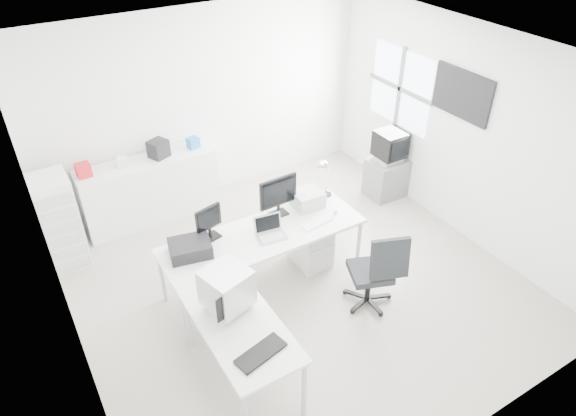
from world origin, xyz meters
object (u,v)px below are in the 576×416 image
side_desk (242,351)px  crt_monitor (227,292)px  inkjet_printer (190,248)px  office_chair (370,269)px  main_desk (264,259)px  lcd_monitor_large (278,197)px  laptop (271,230)px  crt_tv (390,147)px  sideboard (151,190)px  tv_cabinet (386,178)px  laser_printer (308,199)px  lcd_monitor_small (209,223)px  drawer_pedestal (311,243)px  filing_cabinet (60,222)px

side_desk → crt_monitor: bearing=90.0°
inkjet_printer → office_chair: bearing=-18.4°
main_desk → lcd_monitor_large: lcd_monitor_large is taller
laptop → crt_monitor: size_ratio=0.72×
crt_tv → sideboard: 3.50m
tv_cabinet → laser_printer: bearing=-162.7°
main_desk → laser_printer: size_ratio=6.69×
office_chair → tv_cabinet: bearing=66.0°
side_desk → office_chair: office_chair is taller
lcd_monitor_small → drawer_pedestal: bearing=-22.8°
drawer_pedestal → office_chair: 0.99m
laser_printer → filing_cabinet: 3.07m
drawer_pedestal → lcd_monitor_small: lcd_monitor_small is taller
laptop → crt_tv: size_ratio=0.62×
drawer_pedestal → crt_tv: bearing=21.5°
lcd_monitor_small → lcd_monitor_large: 0.90m
drawer_pedestal → lcd_monitor_large: 0.81m
side_desk → lcd_monitor_large: size_ratio=2.73×
sideboard → inkjet_printer: bearing=-94.7°
lcd_monitor_small → office_chair: size_ratio=0.40×
lcd_monitor_large → filing_cabinet: bearing=146.2°
laser_printer → sideboard: size_ratio=0.19×
lcd_monitor_small → lcd_monitor_large: bearing=-13.7°
drawer_pedestal → crt_monitor: (-1.55, -0.90, 0.67)m
crt_monitor → main_desk: bearing=29.4°
drawer_pedestal → laptop: bearing=-167.0°
main_desk → office_chair: size_ratio=2.36×
drawer_pedestal → laptop: 0.86m
sideboard → filing_cabinet: 1.32m
main_desk → inkjet_printer: 0.97m
main_desk → laptop: 0.49m
lcd_monitor_large → tv_cabinet: size_ratio=0.85×
crt_tv → main_desk: bearing=-163.0°
office_chair → tv_cabinet: office_chair is taller
side_desk → crt_monitor: crt_monitor is taller
filing_cabinet → lcd_monitor_large: bearing=-31.6°
crt_tv → sideboard: (-3.25, 1.25, -0.36)m
inkjet_printer → laser_printer: 1.60m
drawer_pedestal → lcd_monitor_small: size_ratio=1.46×
crt_monitor → filing_cabinet: (-1.10, 2.51, -0.34)m
main_desk → lcd_monitor_small: lcd_monitor_small is taller
lcd_monitor_small → laser_printer: lcd_monitor_small is taller
lcd_monitor_small → crt_tv: lcd_monitor_small is taller
inkjet_printer → laptop: bearing=-0.7°
side_desk → sideboard: size_ratio=0.74×
inkjet_printer → laptop: 0.92m
lcd_monitor_large → filing_cabinet: (-2.30, 1.41, -0.38)m
laser_printer → filing_cabinet: filing_cabinet is taller
main_desk → laptop: (0.05, -0.10, 0.48)m
lcd_monitor_small → inkjet_printer: bearing=-167.1°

